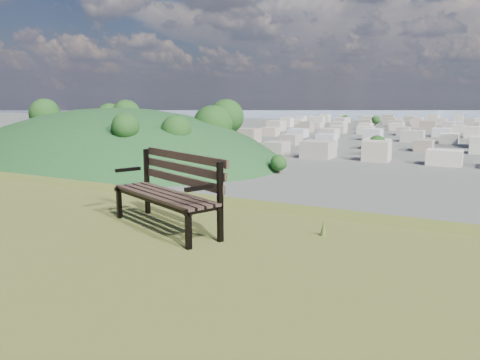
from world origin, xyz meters
The scene contains 5 objects.
park_bench centered at (0.63, 2.65, 25.52)m, with size 1.83×1.20×0.92m.
green_wooded_hill centered at (-136.52, 150.91, 0.13)m, with size 174.54×139.63×87.27m.
city_blocks centered at (0.00, 394.44, 3.50)m, with size 395.00×361.00×7.00m.
city_trees centered at (-26.39, 319.00, 4.83)m, with size 406.52×387.20×9.98m.
far_hills centered at (-60.92, 1402.93, 25.47)m, with size 2050.00×340.00×60.00m.
Camera 1 is at (3.98, -1.93, 26.59)m, focal length 35.00 mm.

